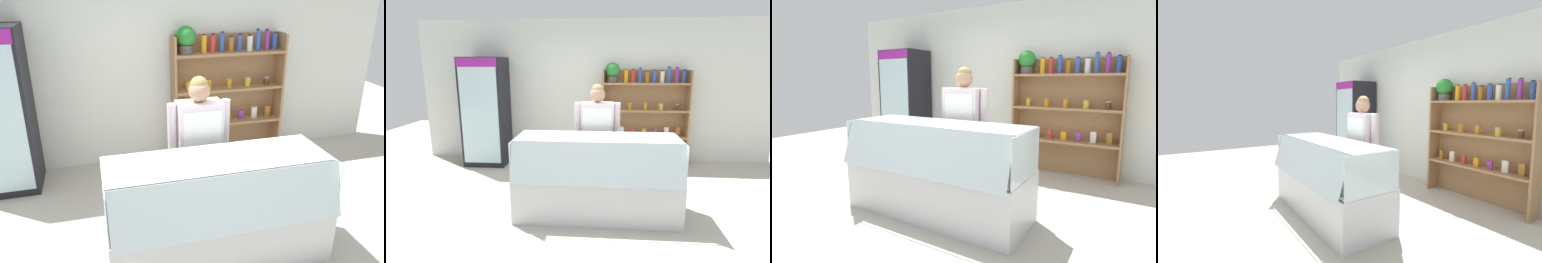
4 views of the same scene
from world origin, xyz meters
TOP-DOWN VIEW (x-y plane):
  - ground_plane at (0.00, 0.00)m, footprint 12.00×12.00m
  - back_wall at (0.00, 2.23)m, footprint 6.80×0.10m
  - shelving_unit at (0.89, 2.04)m, footprint 1.60×0.29m
  - deli_display_case at (0.10, -0.09)m, footprint 2.01×0.80m
  - shop_clerk at (0.09, 0.49)m, footprint 0.64×0.25m

SIDE VIEW (x-z plane):
  - ground_plane at x=0.00m, z-range 0.00..0.00m
  - deli_display_case at x=0.10m, z-range -0.19..0.82m
  - shop_clerk at x=0.09m, z-range 0.15..1.75m
  - shelving_unit at x=0.89m, z-range 0.14..2.04m
  - back_wall at x=0.00m, z-range 0.00..2.70m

